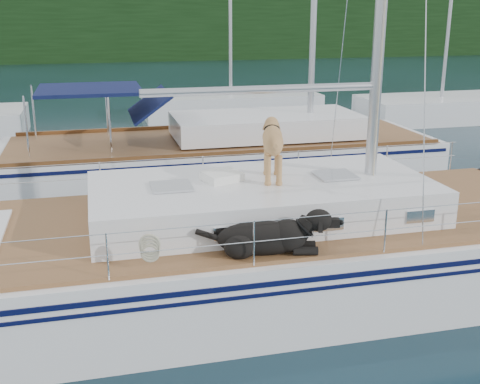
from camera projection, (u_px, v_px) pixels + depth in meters
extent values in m
plane|color=black|center=(213.00, 294.00, 9.56)|extent=(120.00, 120.00, 0.00)
cube|color=black|center=(107.00, 25.00, 50.45)|extent=(90.00, 3.00, 6.00)
cube|color=#595147|center=(108.00, 53.00, 52.26)|extent=(92.00, 1.00, 1.20)
cube|color=white|center=(212.00, 265.00, 9.41)|extent=(12.00, 3.80, 1.40)
cube|color=brown|center=(211.00, 221.00, 9.20)|extent=(11.52, 3.50, 0.06)
cube|color=white|center=(262.00, 198.00, 9.29)|extent=(5.20, 2.50, 0.55)
cylinder|color=silver|center=(263.00, 89.00, 8.80)|extent=(3.60, 0.12, 0.12)
cylinder|color=silver|center=(239.00, 223.00, 7.40)|extent=(10.56, 0.01, 0.01)
cylinder|color=silver|center=(192.00, 157.00, 10.65)|extent=(10.56, 0.01, 0.01)
cube|color=#1B33AE|center=(159.00, 192.00, 10.48)|extent=(0.67, 0.46, 0.05)
cube|color=white|center=(222.00, 176.00, 9.22)|extent=(0.66, 0.60, 0.14)
torus|color=beige|center=(150.00, 244.00, 7.26)|extent=(0.34, 0.16, 0.33)
cube|color=white|center=(221.00, 165.00, 15.62)|extent=(11.00, 3.50, 1.30)
cube|color=brown|center=(221.00, 140.00, 15.43)|extent=(10.56, 3.29, 0.06)
cube|color=white|center=(266.00, 125.00, 15.60)|extent=(4.80, 2.30, 0.55)
cube|color=#111D47|center=(89.00, 89.00, 14.29)|extent=(2.40, 2.30, 0.08)
cube|color=white|center=(231.00, 106.00, 25.21)|extent=(7.20, 3.00, 1.10)
cube|color=white|center=(440.00, 110.00, 24.26)|extent=(6.40, 3.00, 1.10)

